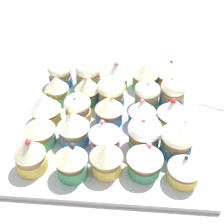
# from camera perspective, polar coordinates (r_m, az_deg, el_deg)

# --- Properties ---
(ground_plane) EXTENTS (1.80, 1.80, 0.03)m
(ground_plane) POSITION_cam_1_polar(r_m,az_deg,el_deg) (0.67, 0.00, -3.67)
(ground_plane) COLOR #B2A899
(baking_tray) EXTENTS (0.40, 0.40, 0.01)m
(baking_tray) POSITION_cam_1_polar(r_m,az_deg,el_deg) (0.65, 0.00, -2.37)
(baking_tray) COLOR silver
(baking_tray) RESTS_ON ground_plane
(cupcake_0) EXTENTS (0.06, 0.06, 0.08)m
(cupcake_0) POSITION_cam_1_polar(r_m,az_deg,el_deg) (0.56, -15.67, -7.88)
(cupcake_0) COLOR #EFC651
(cupcake_0) RESTS_ON baking_tray
(cupcake_1) EXTENTS (0.06, 0.06, 0.08)m
(cupcake_1) POSITION_cam_1_polar(r_m,az_deg,el_deg) (0.53, -7.92, -9.27)
(cupcake_1) COLOR #4C9E6B
(cupcake_1) RESTS_ON baking_tray
(cupcake_2) EXTENTS (0.06, 0.06, 0.07)m
(cupcake_2) POSITION_cam_1_polar(r_m,az_deg,el_deg) (0.53, -1.60, -8.68)
(cupcake_2) COLOR #EFC651
(cupcake_2) RESTS_ON baking_tray
(cupcake_3) EXTENTS (0.07, 0.07, 0.07)m
(cupcake_3) POSITION_cam_1_polar(r_m,az_deg,el_deg) (0.53, 6.41, -9.01)
(cupcake_3) COLOR #4C9E6B
(cupcake_3) RESTS_ON baking_tray
(cupcake_4) EXTENTS (0.06, 0.06, 0.06)m
(cupcake_4) POSITION_cam_1_polar(r_m,az_deg,el_deg) (0.54, 13.98, -10.49)
(cupcake_4) COLOR #EFC651
(cupcake_4) RESTS_ON baking_tray
(cupcake_5) EXTENTS (0.06, 0.06, 0.07)m
(cupcake_5) POSITION_cam_1_polar(r_m,az_deg,el_deg) (0.60, -13.87, -3.44)
(cupcake_5) COLOR #4C9E6B
(cupcake_5) RESTS_ON baking_tray
(cupcake_6) EXTENTS (0.06, 0.06, 0.08)m
(cupcake_6) POSITION_cam_1_polar(r_m,az_deg,el_deg) (0.59, -7.49, -2.78)
(cupcake_6) COLOR #477AC6
(cupcake_6) RESTS_ON baking_tray
(cupcake_7) EXTENTS (0.06, 0.06, 0.07)m
(cupcake_7) POSITION_cam_1_polar(r_m,az_deg,el_deg) (0.57, -1.39, -4.54)
(cupcake_7) COLOR pink
(cupcake_7) RESTS_ON baking_tray
(cupcake_8) EXTENTS (0.07, 0.07, 0.07)m
(cupcake_8) POSITION_cam_1_polar(r_m,az_deg,el_deg) (0.58, 6.33, -4.09)
(cupcake_8) COLOR #4C9E6B
(cupcake_8) RESTS_ON baking_tray
(cupcake_9) EXTENTS (0.07, 0.07, 0.07)m
(cupcake_9) POSITION_cam_1_polar(r_m,az_deg,el_deg) (0.58, 12.53, -5.39)
(cupcake_9) COLOR #477AC6
(cupcake_9) RESTS_ON baking_tray
(cupcake_10) EXTENTS (0.07, 0.07, 0.08)m
(cupcake_10) POSITION_cam_1_polar(r_m,az_deg,el_deg) (0.64, -12.89, 0.91)
(cupcake_10) COLOR #EFC651
(cupcake_10) RESTS_ON baking_tray
(cupcake_11) EXTENTS (0.06, 0.06, 0.06)m
(cupcake_11) POSITION_cam_1_polar(r_m,az_deg,el_deg) (0.64, -6.65, 0.80)
(cupcake_11) COLOR #EFC651
(cupcake_11) RESTS_ON baking_tray
(cupcake_12) EXTENTS (0.06, 0.06, 0.07)m
(cupcake_12) POSITION_cam_1_polar(r_m,az_deg,el_deg) (0.62, -0.55, 0.39)
(cupcake_12) COLOR #477AC6
(cupcake_12) RESTS_ON baking_tray
(cupcake_13) EXTENTS (0.06, 0.06, 0.07)m
(cupcake_13) POSITION_cam_1_polar(r_m,az_deg,el_deg) (0.62, 5.89, -0.10)
(cupcake_13) COLOR #477AC6
(cupcake_13) RESTS_ON baking_tray
(cupcake_14) EXTENTS (0.07, 0.07, 0.07)m
(cupcake_14) POSITION_cam_1_polar(r_m,az_deg,el_deg) (0.63, 11.78, 0.08)
(cupcake_14) COLOR #EFC651
(cupcake_14) RESTS_ON baking_tray
(cupcake_15) EXTENTS (0.05, 0.05, 0.07)m
(cupcake_15) POSITION_cam_1_polar(r_m,az_deg,el_deg) (0.69, -10.55, 4.33)
(cupcake_15) COLOR #4C9E6B
(cupcake_15) RESTS_ON baking_tray
(cupcake_16) EXTENTS (0.06, 0.06, 0.07)m
(cupcake_16) POSITION_cam_1_polar(r_m,az_deg,el_deg) (0.68, -4.84, 4.55)
(cupcake_16) COLOR #4C9E6B
(cupcake_16) RESTS_ON baking_tray
(cupcake_17) EXTENTS (0.07, 0.07, 0.07)m
(cupcake_17) POSITION_cam_1_polar(r_m,az_deg,el_deg) (0.67, -0.16, 3.80)
(cupcake_17) COLOR #477AC6
(cupcake_17) RESTS_ON baking_tray
(cupcake_18) EXTENTS (0.06, 0.06, 0.06)m
(cupcake_18) POSITION_cam_1_polar(r_m,az_deg,el_deg) (0.68, 6.79, 3.44)
(cupcake_18) COLOR #4C9E6B
(cupcake_18) RESTS_ON baking_tray
(cupcake_19) EXTENTS (0.06, 0.06, 0.08)m
(cupcake_19) POSITION_cam_1_polar(r_m,az_deg,el_deg) (0.69, 11.75, 3.87)
(cupcake_19) COLOR #477AC6
(cupcake_19) RESTS_ON baking_tray
(cupcake_20) EXTENTS (0.06, 0.06, 0.06)m
(cupcake_20) POSITION_cam_1_polar(r_m,az_deg,el_deg) (0.75, -10.01, 7.35)
(cupcake_20) COLOR #477AC6
(cupcake_20) RESTS_ON baking_tray
(cupcake_21) EXTENTS (0.06, 0.06, 0.07)m
(cupcake_21) POSITION_cam_1_polar(r_m,az_deg,el_deg) (0.74, -4.64, 7.39)
(cupcake_21) COLOR #4C9E6B
(cupcake_21) RESTS_ON baking_tray
(cupcake_22) EXTENTS (0.06, 0.06, 0.08)m
(cupcake_22) POSITION_cam_1_polar(r_m,az_deg,el_deg) (0.73, 0.89, 7.19)
(cupcake_22) COLOR #EFC651
(cupcake_22) RESTS_ON baking_tray
(cupcake_23) EXTENTS (0.06, 0.06, 0.07)m
(cupcake_23) POSITION_cam_1_polar(r_m,az_deg,el_deg) (0.73, 6.46, 7.28)
(cupcake_23) COLOR #4C9E6B
(cupcake_23) RESTS_ON baking_tray
(cupcake_24) EXTENTS (0.06, 0.06, 0.07)m
(cupcake_24) POSITION_cam_1_polar(r_m,az_deg,el_deg) (0.74, 10.91, 7.18)
(cupcake_24) COLOR pink
(cupcake_24) RESTS_ON baking_tray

